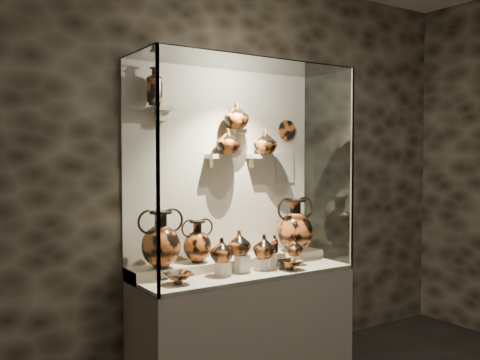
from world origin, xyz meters
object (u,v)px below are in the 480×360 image
Objects in this scene: jug_b at (239,243)px; ovoid_vase_a at (228,141)px; amphora_mid at (197,241)px; jug_a at (222,250)px; ovoid_vase_b at (236,115)px; jug_c at (264,246)px; ovoid_vase_c at (265,142)px; lekythos_small at (274,243)px; lekythos_tall at (155,84)px; amphora_left at (161,239)px; jug_e at (295,247)px; kylix_left at (178,277)px; kylix_right at (290,264)px; amphora_right at (295,225)px.

jug_b is 0.92× the size of ovoid_vase_a.
jug_a is at bearing -85.01° from amphora_mid.
jug_c is at bearing -84.96° from ovoid_vase_b.
ovoid_vase_c is (0.41, 0.23, 0.77)m from jug_b.
lekythos_tall is at bearing 157.92° from lekythos_small.
amphora_left is 0.44m from jug_a.
jug_e is 1.07m from kylix_left.
jug_e is 0.21m from kylix_right.
jug_e is at bearing -5.62° from lekythos_small.
amphora_right is at bearing 26.88° from jug_b.
ovoid_vase_a is (-0.61, 0.08, 0.70)m from amphora_right.
amphora_mid reaches higher than lekythos_small.
kylix_right is at bearing -78.65° from ovoid_vase_c.
jug_a reaches higher than jug_e.
kylix_left reaches higher than kylix_right.
jug_c is (0.21, -0.03, -0.04)m from jug_b.
amphora_mid is 1.72× the size of jug_b.
kylix_right is at bearing -24.99° from amphora_left.
lekythos_small is at bearing 10.29° from jug_b.
amphora_right is 1.05m from ovoid_vase_b.
lekythos_small is 1.50m from lekythos_tall.
amphora_right is 1.45× the size of lekythos_tall.
jug_c is at bearing -20.85° from amphora_left.
amphora_right is at bearing -7.59° from amphora_left.
amphora_left is at bearing 173.23° from amphora_mid.
amphora_right reaches higher than kylix_right.
kylix_right is at bearing -18.83° from kylix_left.
lekythos_tall is (-1.22, 0.10, 1.10)m from amphora_right.
amphora_left reaches higher than jug_c.
jug_b is at bearing -134.24° from ovoid_vase_c.
lekythos_tall is (-0.77, 0.28, 1.21)m from jug_c.
kylix_right is 1.15× the size of ovoid_vase_c.
ovoid_vase_c is (0.28, 0.00, -0.20)m from ovoid_vase_b.
ovoid_vase_b is (-0.19, 0.25, 0.99)m from lekythos_small.
jug_a is 0.57m from kylix_right.
kylix_right is 1.06m from ovoid_vase_a.
jug_e is at bearing 16.07° from jug_c.
jug_e is 0.59× the size of kylix_right.
jug_e reaches higher than kylix_right.
jug_a is 0.88× the size of ovoid_vase_c.
ovoid_vase_b is at bearing -163.13° from ovoid_vase_c.
amphora_right reaches higher than amphora_mid.
amphora_mid is 1.20m from lekythos_tall.
ovoid_vase_c is at bearing 3.07° from kylix_left.
lekythos_small is 0.83m from ovoid_vase_c.
lekythos_tall is (-0.87, 0.27, 1.19)m from lekythos_small.
lekythos_small is (0.87, -0.18, -0.08)m from amphora_left.
jug_e is (0.68, 0.01, -0.04)m from jug_a.
amphora_mid reaches higher than kylix_right.
jug_b is 0.80m from ovoid_vase_a.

